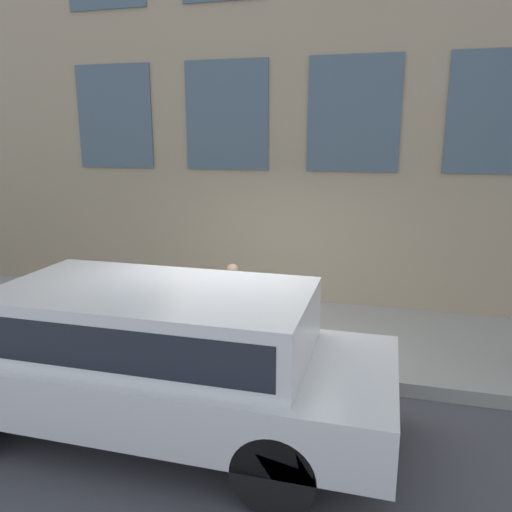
# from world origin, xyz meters

# --- Properties ---
(ground_plane) EXTENTS (80.00, 80.00, 0.00)m
(ground_plane) POSITION_xyz_m (0.00, 0.00, 0.00)
(ground_plane) COLOR #47474C
(sidewalk) EXTENTS (2.69, 60.00, 0.18)m
(sidewalk) POSITION_xyz_m (1.35, 0.00, 0.09)
(sidewalk) COLOR #9E9B93
(sidewalk) RESTS_ON ground_plane
(fire_hydrant) EXTENTS (0.33, 0.44, 0.77)m
(fire_hydrant) POSITION_xyz_m (0.51, -0.38, 0.57)
(fire_hydrant) COLOR gray
(fire_hydrant) RESTS_ON sidewalk
(person) EXTENTS (0.26, 0.17, 1.07)m
(person) POSITION_xyz_m (0.85, 0.39, 0.82)
(person) COLOR navy
(person) RESTS_ON sidewalk
(parked_truck_white_near) EXTENTS (1.83, 4.93, 1.55)m
(parked_truck_white_near) POSITION_xyz_m (-1.35, 0.56, 0.91)
(parked_truck_white_near) COLOR black
(parked_truck_white_near) RESTS_ON ground_plane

